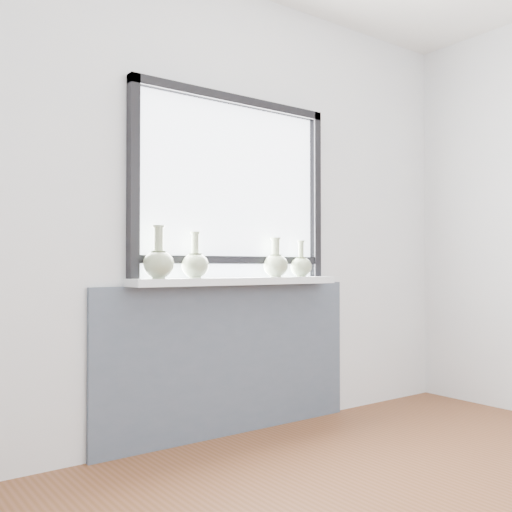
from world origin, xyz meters
TOP-DOWN VIEW (x-y plane):
  - back_wall at (0.00, 1.81)m, footprint 3.60×0.02m
  - apron_panel at (0.00, 1.78)m, footprint 1.70×0.03m
  - windowsill at (0.00, 1.71)m, footprint 1.32×0.18m
  - window at (0.00, 1.77)m, footprint 1.30×0.06m
  - vase_a at (-0.52, 1.69)m, footprint 0.16×0.16m
  - vase_b at (-0.29, 1.71)m, footprint 0.15×0.15m
  - vase_c at (0.26, 1.71)m, footprint 0.15×0.15m
  - vase_d at (0.46, 1.71)m, footprint 0.13×0.13m

SIDE VIEW (x-z plane):
  - apron_panel at x=0.00m, z-range 0.00..0.86m
  - windowsill at x=0.00m, z-range 0.86..0.90m
  - vase_d at x=0.46m, z-range 0.86..1.08m
  - vase_b at x=-0.29m, z-range 0.85..1.10m
  - vase_c at x=0.26m, z-range 0.86..1.10m
  - vase_a at x=-0.52m, z-range 0.85..1.12m
  - back_wall at x=0.00m, z-range 0.00..2.60m
  - window at x=0.00m, z-range 0.92..1.97m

